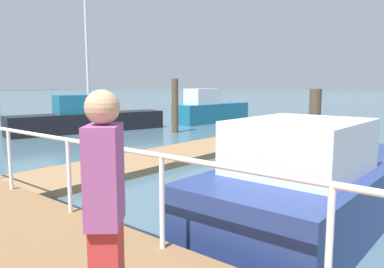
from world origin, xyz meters
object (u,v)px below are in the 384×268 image
moored_boat_0 (88,118)px  moored_boat_1 (317,182)px  moored_boat_3 (210,110)px  pedestrian_2 (106,214)px

moored_boat_0 → moored_boat_1: (-4.42, -12.78, 0.00)m
moored_boat_3 → pedestrian_2: 19.55m
moored_boat_0 → moored_boat_3: moored_boat_0 is taller
moored_boat_1 → moored_boat_3: size_ratio=1.01×
moored_boat_1 → moored_boat_3: 16.01m
pedestrian_2 → moored_boat_0: bearing=55.9°
moored_boat_3 → pedestrian_2: size_ratio=3.04×
moored_boat_3 → moored_boat_1: bearing=-136.8°
moored_boat_0 → moored_boat_1: 13.53m
pedestrian_2 → moored_boat_3: bearing=34.8°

